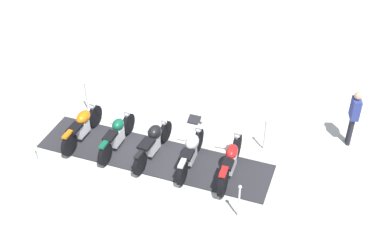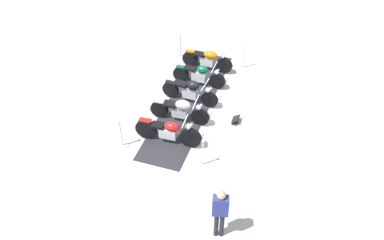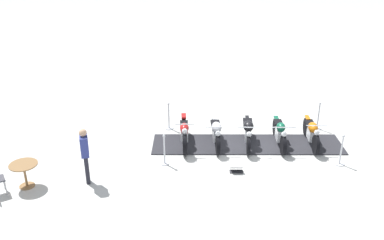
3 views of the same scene
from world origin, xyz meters
TOP-DOWN VIEW (x-y plane):
  - ground_plane at (0.00, 0.00)m, footprint 80.00×80.00m
  - display_platform at (0.00, 0.00)m, footprint 6.17×5.19m
  - motorcycle_maroon at (1.73, 1.35)m, footprint 1.51×1.78m
  - motorcycle_chrome at (0.85, 0.69)m, footprint 1.40×1.68m
  - motorcycle_black at (-0.02, 0.03)m, footprint 1.28×1.85m
  - motorcycle_forest at (-0.89, -0.64)m, footprint 1.34×1.72m
  - motorcycle_copper at (-1.77, -1.30)m, footprint 1.30×1.74m
  - stanchion_left_front at (3.04, 0.63)m, footprint 0.33×0.33m
  - stanchion_right_rear at (-3.04, -0.63)m, footprint 0.33×0.33m
  - stanchion_left_rear at (-1.42, -2.76)m, footprint 0.32×0.32m
  - stanchion_right_front at (1.42, 2.76)m, footprint 0.28×0.28m
  - info_placard at (-0.67, 1.80)m, footprint 0.45×0.42m
  - cafe_table at (3.77, 6.20)m, footprint 0.80×0.80m
  - bystander_person at (2.51, 4.97)m, footprint 0.45×0.42m

SIDE VIEW (x-z plane):
  - ground_plane at x=0.00m, z-range 0.00..0.00m
  - display_platform at x=0.00m, z-range 0.00..0.04m
  - info_placard at x=-0.67m, z-range -0.04..0.18m
  - stanchion_right_rear at x=-3.04m, z-range -0.19..0.85m
  - stanchion_left_front at x=3.04m, z-range -0.19..0.85m
  - stanchion_left_rear at x=-1.42m, z-range -0.19..0.88m
  - stanchion_right_front at x=1.42m, z-range -0.15..0.90m
  - motorcycle_forest at x=-0.89m, z-range 0.02..0.94m
  - motorcycle_maroon at x=1.73m, z-range -0.03..1.00m
  - motorcycle_copper at x=-1.77m, z-range 0.03..0.99m
  - motorcycle_chrome at x=0.85m, z-range 0.04..0.97m
  - motorcycle_black at x=-0.02m, z-range 0.07..0.99m
  - cafe_table at x=3.77m, z-range 0.19..0.93m
  - bystander_person at x=2.51m, z-range 0.17..1.92m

